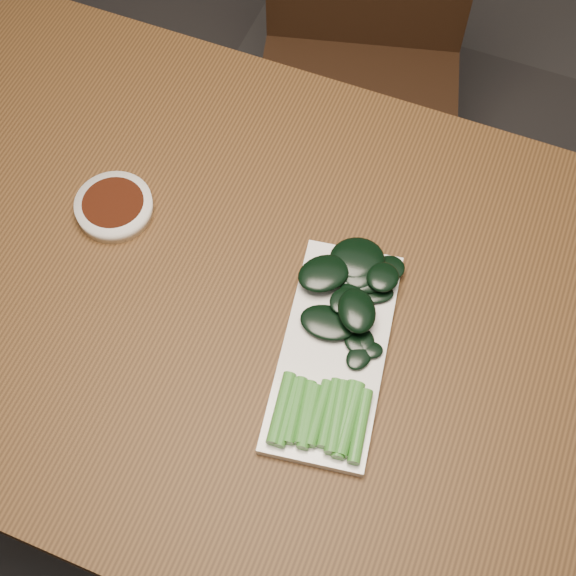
{
  "coord_description": "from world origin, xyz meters",
  "views": [
    {
      "loc": [
        0.22,
        -0.46,
        1.7
      ],
      "look_at": [
        0.03,
        0.02,
        0.76
      ],
      "focal_mm": 50.0,
      "sensor_mm": 36.0,
      "label": 1
    }
  ],
  "objects_px": {
    "chair_far": "(360,66)",
    "serving_plate": "(334,350)",
    "table": "(264,319)",
    "sauce_bowl": "(114,207)",
    "gai_lan": "(343,328)"
  },
  "relations": [
    {
      "from": "chair_far",
      "to": "serving_plate",
      "type": "height_order",
      "value": "chair_far"
    },
    {
      "from": "sauce_bowl",
      "to": "gai_lan",
      "type": "bearing_deg",
      "value": -9.81
    },
    {
      "from": "table",
      "to": "chair_far",
      "type": "distance_m",
      "value": 0.72
    },
    {
      "from": "gai_lan",
      "to": "table",
      "type": "bearing_deg",
      "value": 172.22
    },
    {
      "from": "sauce_bowl",
      "to": "gai_lan",
      "type": "relative_size",
      "value": 0.34
    },
    {
      "from": "sauce_bowl",
      "to": "table",
      "type": "bearing_deg",
      "value": -10.78
    },
    {
      "from": "table",
      "to": "serving_plate",
      "type": "distance_m",
      "value": 0.15
    },
    {
      "from": "chair_far",
      "to": "serving_plate",
      "type": "xyz_separation_m",
      "value": [
        0.2,
        -0.73,
        0.27
      ]
    },
    {
      "from": "gai_lan",
      "to": "sauce_bowl",
      "type": "bearing_deg",
      "value": 170.19
    },
    {
      "from": "table",
      "to": "sauce_bowl",
      "type": "distance_m",
      "value": 0.27
    },
    {
      "from": "chair_far",
      "to": "serving_plate",
      "type": "distance_m",
      "value": 0.81
    },
    {
      "from": "table",
      "to": "chair_far",
      "type": "relative_size",
      "value": 1.57
    },
    {
      "from": "chair_far",
      "to": "gai_lan",
      "type": "distance_m",
      "value": 0.79
    },
    {
      "from": "table",
      "to": "gai_lan",
      "type": "height_order",
      "value": "gai_lan"
    },
    {
      "from": "serving_plate",
      "to": "gai_lan",
      "type": "relative_size",
      "value": 0.99
    }
  ]
}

